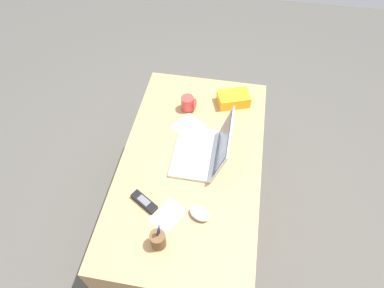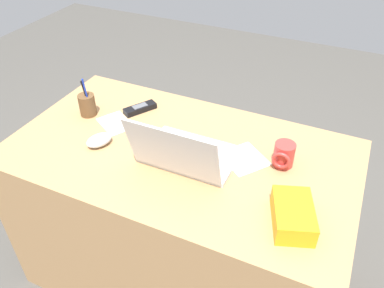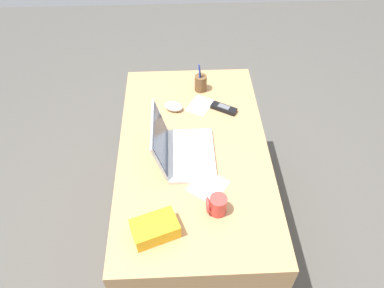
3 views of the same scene
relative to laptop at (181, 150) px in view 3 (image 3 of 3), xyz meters
The scene contains 10 objects.
ground_plane 0.78m from the laptop, 48.95° to the right, with size 6.00×6.00×0.00m, color #4C4944.
desk 0.42m from the laptop, 48.95° to the right, with size 1.27×0.71×0.73m, color tan.
laptop is the anchor object (origin of this frame).
computer_mouse 0.34m from the laptop, ahead, with size 0.07×0.10×0.04m, color silver.
coffee_mug_white 0.34m from the laptop, 156.17° to the right, with size 0.07×0.08×0.09m.
cordless_phone 0.40m from the laptop, 35.77° to the right, with size 0.11×0.14×0.03m.
pen_holder 0.51m from the laptop, 13.38° to the right, with size 0.07×0.07×0.17m.
snack_bag 0.42m from the laptop, 164.29° to the left, with size 0.11×0.18×0.07m, color #F2AD19.
paper_note_near_laptop 0.21m from the laptop, 147.90° to the right, with size 0.15×0.14×0.00m, color white.
paper_note_left 0.38m from the laptop, 16.68° to the right, with size 0.15×0.11×0.00m, color white.
Camera 3 is at (-1.23, 0.06, 2.05)m, focal length 35.30 mm.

